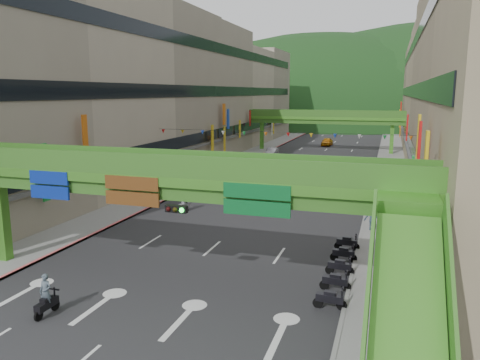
{
  "coord_description": "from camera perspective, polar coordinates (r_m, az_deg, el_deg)",
  "views": [
    {
      "loc": [
        10.67,
        -15.25,
        10.07
      ],
      "look_at": [
        0.0,
        18.0,
        3.5
      ],
      "focal_mm": 35.0,
      "sensor_mm": 36.0,
      "label": 1
    }
  ],
  "objects": [
    {
      "name": "car_yellow",
      "position": [
        90.96,
        10.56,
        4.59
      ],
      "size": [
        1.93,
        4.46,
        1.5
      ],
      "primitive_type": "imported",
      "rotation": [
        0.0,
        0.0,
        -0.04
      ],
      "color": "orange",
      "rests_on": "ground"
    },
    {
      "name": "curb_left",
      "position": [
        68.91,
        0.93,
        2.33
      ],
      "size": [
        0.2,
        140.0,
        0.18
      ],
      "primitive_type": "cube",
      "color": "#CC5959",
      "rests_on": "ground"
    },
    {
      "name": "hill_left",
      "position": [
        177.41,
        9.52,
        7.26
      ],
      "size": [
        168.0,
        140.0,
        112.0
      ],
      "primitive_type": "ellipsoid",
      "color": "#1C4419",
      "rests_on": "ground"
    },
    {
      "name": "sidewalk_right",
      "position": [
        66.01,
        17.87,
        1.43
      ],
      "size": [
        4.0,
        140.0,
        0.15
      ],
      "primitive_type": "cube",
      "color": "gray",
      "rests_on": "ground"
    },
    {
      "name": "hill_right",
      "position": [
        196.04,
        22.13,
        6.93
      ],
      "size": [
        208.0,
        176.0,
        128.0
      ],
      "primitive_type": "ellipsoid",
      "color": "#1C4419",
      "rests_on": "ground"
    },
    {
      "name": "scooter_rider_left",
      "position": [
        40.31,
        -6.76,
        -2.51
      ],
      "size": [
        0.97,
        1.59,
        1.91
      ],
      "color": "gray",
      "rests_on": "ground"
    },
    {
      "name": "overpass_near",
      "position": [
        23.33,
        -7.31,
        -1.47
      ],
      "size": [
        28.0,
        12.27,
        7.1
      ],
      "color": "#4C9E2D",
      "rests_on": "ground"
    },
    {
      "name": "pedestrian_blue",
      "position": [
        35.49,
        15.83,
        -4.66
      ],
      "size": [
        0.98,
        0.75,
        1.89
      ],
      "primitive_type": "imported",
      "rotation": [
        0.0,
        0.0,
        2.92
      ],
      "color": "#2C3F4F",
      "rests_on": "ground"
    },
    {
      "name": "pedestrian_red",
      "position": [
        25.71,
        19.0,
        -10.79
      ],
      "size": [
        1.03,
        0.89,
        1.85
      ],
      "primitive_type": "imported",
      "rotation": [
        0.0,
        0.0,
        0.23
      ],
      "color": "#980317",
      "rests_on": "ground"
    },
    {
      "name": "road_slab",
      "position": [
        66.88,
        8.41,
        1.89
      ],
      "size": [
        18.0,
        140.0,
        0.02
      ],
      "primitive_type": "cube",
      "color": "#28282B",
      "rests_on": "ground"
    },
    {
      "name": "scooter_rider_near",
      "position": [
        23.62,
        -22.57,
        -13.0
      ],
      "size": [
        0.6,
        1.6,
        1.99
      ],
      "color": "black",
      "rests_on": "ground"
    },
    {
      "name": "building_row_left",
      "position": [
        71.66,
        -6.71,
        10.09
      ],
      "size": [
        12.8,
        95.0,
        19.0
      ],
      "color": "#9E937F",
      "rests_on": "ground"
    },
    {
      "name": "bunting_string",
      "position": [
        46.68,
        4.53,
        5.57
      ],
      "size": [
        26.0,
        0.36,
        0.47
      ],
      "color": "black",
      "rests_on": "ground"
    },
    {
      "name": "scooter_rider_mid",
      "position": [
        40.26,
        3.12,
        -2.38
      ],
      "size": [
        0.85,
        1.6,
        1.96
      ],
      "color": "black",
      "rests_on": "ground"
    },
    {
      "name": "overpass_far",
      "position": [
        81.09,
        10.28,
        7.19
      ],
      "size": [
        28.0,
        2.2,
        7.1
      ],
      "color": "#4C9E2D",
      "rests_on": "ground"
    },
    {
      "name": "sidewalk_left",
      "position": [
        69.48,
        -0.57,
        2.38
      ],
      "size": [
        4.0,
        140.0,
        0.15
      ],
      "primitive_type": "cube",
      "color": "gray",
      "rests_on": "ground"
    },
    {
      "name": "ground",
      "position": [
        21.16,
        -15.88,
        -18.19
      ],
      "size": [
        320.0,
        320.0,
        0.0
      ],
      "primitive_type": "plane",
      "color": "black",
      "rests_on": "ground"
    },
    {
      "name": "car_silver",
      "position": [
        74.37,
        3.91,
        3.4
      ],
      "size": [
        1.64,
        4.37,
        1.42
      ],
      "primitive_type": "imported",
      "rotation": [
        0.0,
        0.0,
        0.03
      ],
      "color": "#ADADB4",
      "rests_on": "ground"
    },
    {
      "name": "scooter_rider_far",
      "position": [
        46.93,
        0.56,
        -0.32
      ],
      "size": [
        0.95,
        1.6,
        2.22
      ],
      "color": "maroon",
      "rests_on": "ground"
    },
    {
      "name": "building_row_right",
      "position": [
        65.78,
        25.35,
        9.12
      ],
      "size": [
        12.8,
        95.0,
        19.0
      ],
      "color": "gray",
      "rests_on": "ground"
    },
    {
      "name": "parked_scooter_row",
      "position": [
        27.09,
        12.08,
        -10.23
      ],
      "size": [
        1.6,
        9.35,
        1.08
      ],
      "color": "black",
      "rests_on": "ground"
    },
    {
      "name": "pedestrian_dark",
      "position": [
        40.56,
        19.5,
        -3.01
      ],
      "size": [
        1.17,
        0.8,
        1.84
      ],
      "primitive_type": "imported",
      "rotation": [
        0.0,
        0.0,
        -0.36
      ],
      "color": "#222029",
      "rests_on": "ground"
    },
    {
      "name": "curb_right",
      "position": [
        66.03,
        16.23,
        1.53
      ],
      "size": [
        0.2,
        140.0,
        0.18
      ],
      "primitive_type": "cube",
      "color": "gray",
      "rests_on": "ground"
    }
  ]
}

